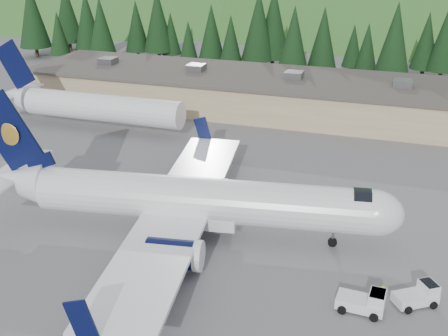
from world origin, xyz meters
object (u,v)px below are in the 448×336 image
at_px(baggage_tug_b, 365,302).
at_px(terminal_building, 260,92).
at_px(baggage_tug_a, 419,295).
at_px(airliner, 190,200).
at_px(ramp_worker, 382,296).
at_px(second_airliner, 84,105).

distance_m(baggage_tug_b, terminal_building, 48.61).
distance_m(baggage_tug_a, terminal_building, 48.31).
height_order(airliner, baggage_tug_b, airliner).
relative_size(terminal_building, ramp_worker, 41.22).
height_order(airliner, ramp_worker, airliner).
bearing_deg(airliner, ramp_worker, -26.42).
xyz_separation_m(terminal_building, ramp_worker, (20.58, -43.53, -1.76)).
height_order(second_airliner, ramp_worker, second_airliner).
relative_size(baggage_tug_b, terminal_building, 0.05).
bearing_deg(second_airliner, terminal_building, 38.78).
xyz_separation_m(second_airliner, baggage_tug_b, (39.44, -28.48, -2.54)).
bearing_deg(baggage_tug_b, terminal_building, 117.23).
bearing_deg(ramp_worker, airliner, -48.26).
height_order(baggage_tug_b, terminal_building, terminal_building).
height_order(baggage_tug_a, baggage_tug_b, baggage_tug_b).
bearing_deg(airliner, terminal_building, 87.33).
xyz_separation_m(airliner, second_airliner, (-23.84, 22.16, 0.02)).
bearing_deg(baggage_tug_a, terminal_building, 84.44).
relative_size(airliner, second_airliner, 1.36).
distance_m(second_airliner, baggage_tug_a, 50.53).
relative_size(second_airliner, terminal_building, 0.39).
bearing_deg(terminal_building, baggage_tug_a, -61.41).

